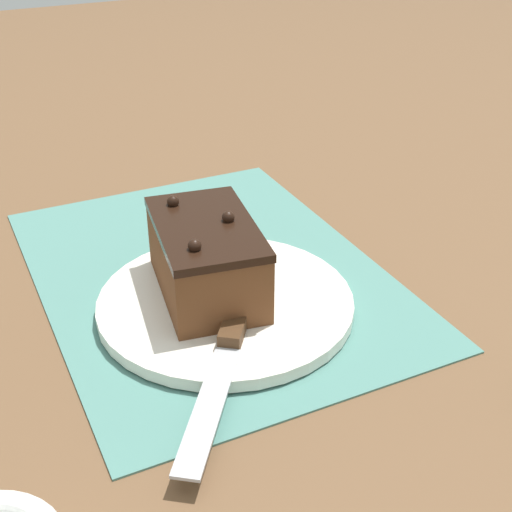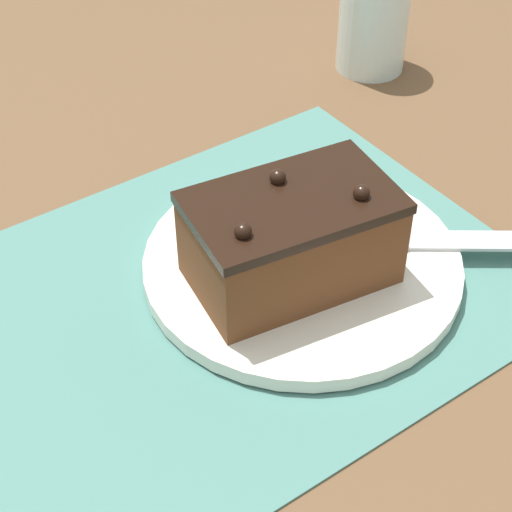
{
  "view_description": "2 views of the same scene",
  "coord_description": "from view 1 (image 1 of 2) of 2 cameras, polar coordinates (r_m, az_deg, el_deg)",
  "views": [
    {
      "loc": [
        -0.6,
        0.23,
        0.4
      ],
      "look_at": [
        -0.08,
        -0.02,
        0.06
      ],
      "focal_mm": 50.0,
      "sensor_mm": 36.0,
      "label": 1
    },
    {
      "loc": [
        0.24,
        0.39,
        0.46
      ],
      "look_at": [
        -0.03,
        0.01,
        0.03
      ],
      "focal_mm": 60.0,
      "sensor_mm": 36.0,
      "label": 2
    }
  ],
  "objects": [
    {
      "name": "ground_plane",
      "position": [
        0.75,
        -3.75,
        -1.5
      ],
      "size": [
        3.0,
        3.0,
        0.0
      ],
      "primitive_type": "plane",
      "color": "brown"
    },
    {
      "name": "placemat_woven",
      "position": [
        0.75,
        -3.76,
        -1.37
      ],
      "size": [
        0.46,
        0.34,
        0.0
      ],
      "primitive_type": "cube",
      "color": "slate",
      "rests_on": "ground_plane"
    },
    {
      "name": "cake_plate",
      "position": [
        0.69,
        -2.45,
        -3.8
      ],
      "size": [
        0.25,
        0.25,
        0.01
      ],
      "color": "white",
      "rests_on": "placemat_woven"
    },
    {
      "name": "chocolate_cake",
      "position": [
        0.68,
        -3.97,
        -0.15
      ],
      "size": [
        0.16,
        0.11,
        0.08
      ],
      "rotation": [
        0.0,
        0.0,
        -0.15
      ],
      "color": "brown",
      "rests_on": "cake_plate"
    },
    {
      "name": "serving_knife",
      "position": [
        0.61,
        -2.27,
        -7.32
      ],
      "size": [
        0.19,
        0.14,
        0.01
      ],
      "rotation": [
        0.0,
        0.0,
        0.95
      ],
      "color": "#472D19",
      "rests_on": "cake_plate"
    }
  ]
}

